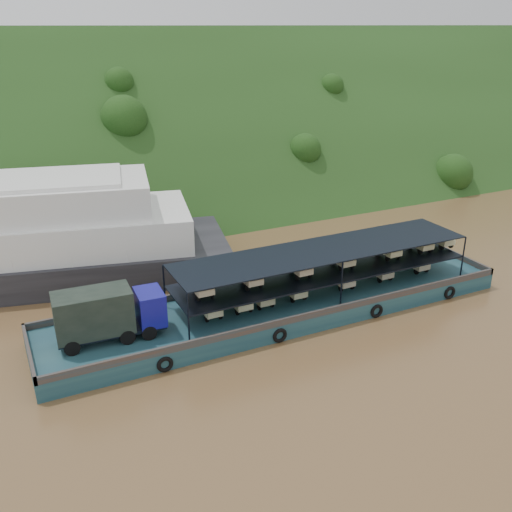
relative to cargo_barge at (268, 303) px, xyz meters
name	(u,v)px	position (x,y,z in m)	size (l,w,h in m)	color
ground	(296,303)	(2.98, 1.06, -1.17)	(160.00, 160.00, 0.00)	brown
hillside	(158,190)	(2.98, 37.06, -1.17)	(140.00, 28.00, 28.00)	#1C3513
cargo_barge	(268,303)	(0.00, 0.00, 0.00)	(35.00, 7.18, 4.65)	#123242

